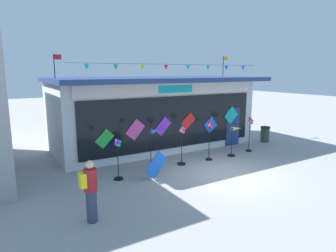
% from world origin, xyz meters
% --- Properties ---
extents(ground_plane, '(80.00, 80.00, 0.00)m').
position_xyz_m(ground_plane, '(0.00, 0.00, 0.00)').
color(ground_plane, '#9E9B99').
extents(kite_shop_building, '(10.53, 5.44, 4.82)m').
position_xyz_m(kite_shop_building, '(-0.21, 5.42, 1.84)').
color(kite_shop_building, silver).
rests_on(kite_shop_building, ground_plane).
extents(wind_spinner_far_left, '(0.35, 0.35, 1.56)m').
position_xyz_m(wind_spinner_far_left, '(-3.76, 1.50, 0.86)').
color(wind_spinner_far_left, black).
rests_on(wind_spinner_far_left, ground_plane).
extents(wind_spinner_left, '(0.53, 0.34, 1.73)m').
position_xyz_m(wind_spinner_left, '(-2.23, 1.67, 1.12)').
color(wind_spinner_left, black).
rests_on(wind_spinner_left, ground_plane).
extents(wind_spinner_center_left, '(0.36, 0.36, 1.70)m').
position_xyz_m(wind_spinner_center_left, '(-0.79, 1.79, 0.99)').
color(wind_spinner_center_left, black).
rests_on(wind_spinner_center_left, ground_plane).
extents(wind_spinner_center_right, '(0.32, 0.30, 1.79)m').
position_xyz_m(wind_spinner_center_right, '(0.62, 1.70, 1.08)').
color(wind_spinner_center_right, black).
rests_on(wind_spinner_center_right, ground_plane).
extents(wind_spinner_right, '(0.72, 0.35, 1.40)m').
position_xyz_m(wind_spinner_right, '(2.11, 1.67, 0.98)').
color(wind_spinner_right, black).
rests_on(wind_spinner_right, ground_plane).
extents(wind_spinner_far_right, '(0.38, 0.29, 1.74)m').
position_xyz_m(wind_spinner_far_right, '(3.27, 1.84, 1.18)').
color(wind_spinner_far_right, black).
rests_on(wind_spinner_far_right, ground_plane).
extents(person_near_camera, '(0.45, 0.34, 1.68)m').
position_xyz_m(person_near_camera, '(-5.51, -1.01, 0.89)').
color(person_near_camera, '#333D56').
rests_on(person_near_camera, ground_plane).
extents(trash_bin, '(0.52, 0.52, 0.87)m').
position_xyz_m(trash_bin, '(5.54, 2.84, 0.44)').
color(trash_bin, '#2D4238').
rests_on(trash_bin, ground_plane).
extents(display_kite_on_ground, '(1.03, 0.22, 1.03)m').
position_xyz_m(display_kite_on_ground, '(-2.48, 0.95, 0.51)').
color(display_kite_on_ground, blue).
rests_on(display_kite_on_ground, ground_plane).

